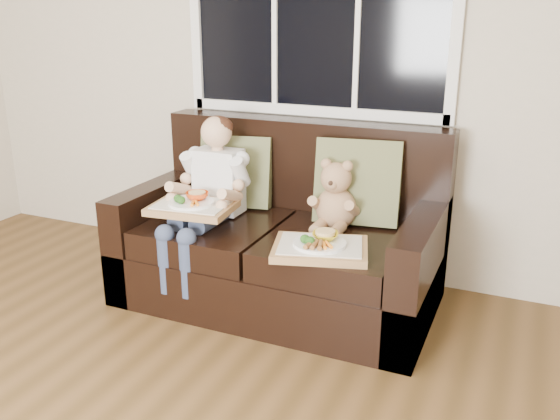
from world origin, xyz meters
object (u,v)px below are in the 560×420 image
at_px(loveseat, 283,245).
at_px(tray_left, 193,205).
at_px(tray_right, 320,247).
at_px(teddy_bear, 336,200).
at_px(child, 210,185).

bearing_deg(loveseat, tray_left, -143.95).
bearing_deg(loveseat, tray_right, -44.96).
bearing_deg(tray_left, tray_right, -10.56).
height_order(teddy_bear, tray_left, teddy_bear).
xyz_separation_m(child, teddy_bear, (0.68, 0.15, -0.04)).
bearing_deg(tray_right, teddy_bear, 81.95).
xyz_separation_m(child, tray_left, (-0.01, -0.17, -0.07)).
height_order(child, tray_right, child).
bearing_deg(tray_left, teddy_bear, 18.30).
distance_m(loveseat, child, 0.52).
distance_m(child, tray_right, 0.78).
relative_size(loveseat, tray_left, 3.71).
relative_size(child, teddy_bear, 2.23).
bearing_deg(teddy_bear, tray_left, -155.81).
relative_size(loveseat, teddy_bear, 4.39).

